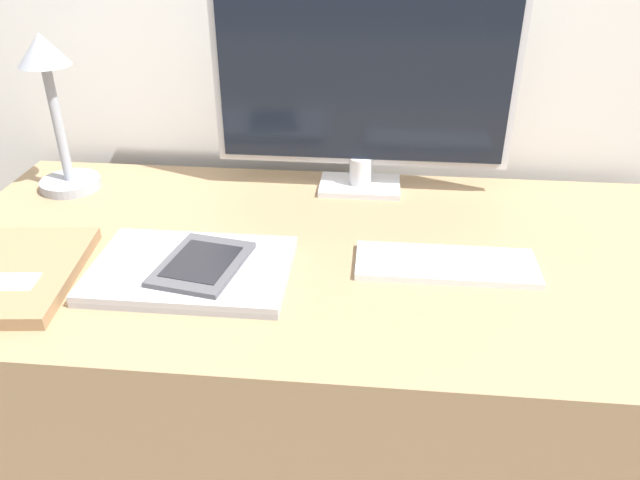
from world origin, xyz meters
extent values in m
cube|color=#997A56|center=(0.00, 0.17, 0.36)|extent=(1.39, 0.69, 0.73)
cube|color=silver|center=(0.06, 0.43, 0.73)|extent=(0.17, 0.11, 0.01)
cylinder|color=silver|center=(0.06, 0.43, 0.77)|extent=(0.05, 0.05, 0.06)
cube|color=silver|center=(0.06, 0.44, 1.00)|extent=(0.60, 0.01, 0.42)
cube|color=black|center=(0.06, 0.43, 1.00)|extent=(0.57, 0.01, 0.40)
cube|color=silver|center=(0.22, 0.13, 0.73)|extent=(0.30, 0.11, 0.01)
cube|color=silver|center=(0.22, 0.12, 0.74)|extent=(0.28, 0.09, 0.00)
cube|color=#A3A3A8|center=(-0.20, 0.06, 0.73)|extent=(0.32, 0.22, 0.01)
cube|color=#B2B2B7|center=(-0.20, 0.06, 0.74)|extent=(0.32, 0.22, 0.01)
cube|color=#4C4C51|center=(-0.18, 0.06, 0.75)|extent=(0.15, 0.19, 0.01)
cube|color=black|center=(-0.18, 0.06, 0.76)|extent=(0.12, 0.14, 0.00)
cylinder|color=#999EA8|center=(-0.55, 0.37, 0.74)|extent=(0.12, 0.12, 0.02)
cylinder|color=#999EA8|center=(-0.55, 0.37, 0.87)|extent=(0.02, 0.02, 0.24)
cone|color=#999EA8|center=(-0.55, 0.37, 1.02)|extent=(0.10, 0.10, 0.06)
cube|color=#93704C|center=(-0.48, 0.02, 0.74)|extent=(0.21, 0.29, 0.02)
cube|color=silver|center=(-0.48, -0.02, 0.75)|extent=(0.10, 0.06, 0.00)
camera|label=1|loc=(0.09, -0.78, 1.29)|focal=35.00mm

